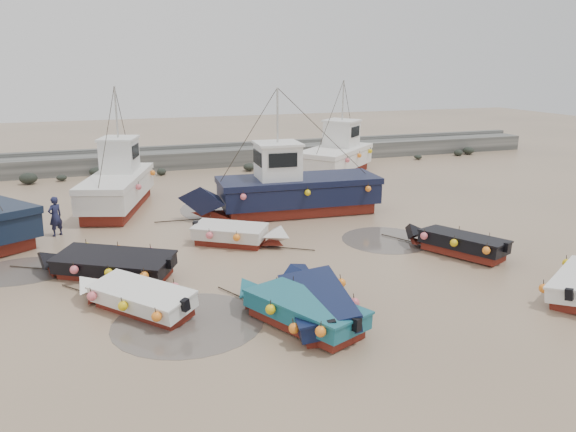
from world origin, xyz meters
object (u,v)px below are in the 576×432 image
dinghy_2 (296,306)px  cabin_boat_1 (120,182)px  person (57,236)px  dinghy_1 (317,297)px  dinghy_6 (455,240)px  cabin_boat_3 (339,154)px  dinghy_4 (106,262)px  cabin_boat_2 (286,189)px  dinghy_0 (135,293)px  dinghy_5 (238,232)px

dinghy_2 → cabin_boat_1: bearing=78.5°
person → dinghy_1: bearing=88.4°
dinghy_6 → cabin_boat_3: cabin_boat_3 is taller
dinghy_2 → dinghy_1: bearing=0.2°
dinghy_4 → cabin_boat_1: cabin_boat_1 is taller
dinghy_6 → dinghy_2: bearing=177.5°
cabin_boat_2 → dinghy_4: bearing=127.3°
dinghy_0 → dinghy_5: 6.92m
dinghy_4 → dinghy_5: size_ratio=1.27×
cabin_boat_1 → person: (-3.01, -4.37, -1.34)m
dinghy_1 → dinghy_2: size_ratio=1.09×
dinghy_4 → person: bearing=50.1°
dinghy_2 → cabin_boat_1: cabin_boat_1 is taller
cabin_boat_1 → cabin_boat_3: size_ratio=1.23×
dinghy_0 → dinghy_5: bearing=9.3°
dinghy_6 → cabin_boat_1: (-12.18, 12.18, 0.78)m
dinghy_5 → cabin_boat_1: bearing=-118.6°
dinghy_1 → cabin_boat_3: 22.38m
dinghy_2 → dinghy_4: same height
dinghy_4 → cabin_boat_3: (15.75, 14.73, 0.81)m
dinghy_0 → dinghy_2: 5.03m
dinghy_0 → dinghy_1: bearing=-60.8°
dinghy_2 → dinghy_4: 7.74m
dinghy_6 → dinghy_5: bearing=126.5°
dinghy_4 → cabin_boat_2: bearing=-24.5°
dinghy_5 → person: bearing=-84.2°
cabin_boat_3 → person: (-17.64, -8.94, -1.35)m
dinghy_2 → person: 13.55m
cabin_boat_1 → dinghy_5: bearing=-45.8°
cabin_boat_3 → dinghy_1: bearing=-68.7°
cabin_boat_3 → person: bearing=-105.9°
dinghy_5 → cabin_boat_1: cabin_boat_1 is taller
dinghy_5 → dinghy_0: bearing=-7.6°
cabin_boat_3 → dinghy_6: bearing=-51.1°
dinghy_4 → person: 6.11m
dinghy_4 → person: dinghy_4 is taller
dinghy_1 → dinghy_6: 8.06m
person → cabin_boat_1: bearing=-161.3°
dinghy_1 → dinghy_6: same height
dinghy_1 → dinghy_0: bearing=168.0°
cabin_boat_2 → cabin_boat_3: size_ratio=1.37×
dinghy_6 → cabin_boat_1: 17.25m
dinghy_4 → dinghy_5: same height
dinghy_5 → dinghy_6: (7.92, -3.90, -0.01)m
dinghy_2 → cabin_boat_1: (-4.03, 15.94, 0.79)m
dinghy_2 → dinghy_0: bearing=124.6°
dinghy_5 → person: 8.28m
cabin_boat_1 → person: bearing=-107.6°
dinghy_1 → person: size_ratio=3.47×
dinghy_5 → cabin_boat_2: (3.53, 4.04, 0.74)m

